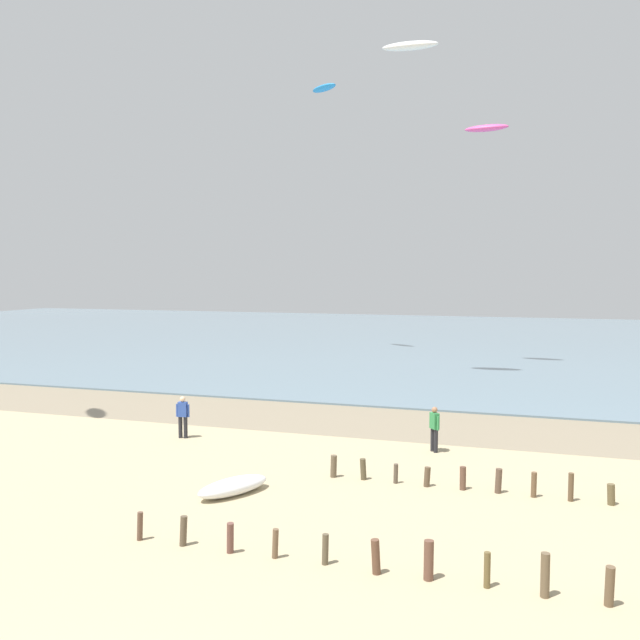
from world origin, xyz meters
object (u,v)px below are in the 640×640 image
Objects in this scene: person_by_waterline at (183,416)px; kite_aloft_3 at (410,46)px; person_mid_beach at (434,428)px; kite_aloft_4 at (324,88)px; kite_aloft_5 at (486,128)px; grounded_kite at (233,486)px.

kite_aloft_3 is (6.02, 17.21, 19.40)m from person_by_waterline.
kite_aloft_4 reaches higher than person_mid_beach.
person_by_waterline is at bearing -174.25° from person_mid_beach.
kite_aloft_4 is at bearing 115.02° from person_mid_beach.
kite_aloft_3 reaches higher than person_mid_beach.
person_mid_beach is 10.09m from person_by_waterline.
person_by_waterline is 0.50× the size of kite_aloft_3.
person_mid_beach is 37.78m from kite_aloft_4.
kite_aloft_3 is at bearing 161.65° from kite_aloft_4.
person_by_waterline is 36.32m from kite_aloft_4.
person_by_waterline is at bearing -105.07° from kite_aloft_5.
person_mid_beach is 0.50× the size of kite_aloft_3.
grounded_kite is 0.82× the size of kite_aloft_5.
grounded_kite is 30.49m from kite_aloft_3.
person_by_waterline is at bearing -111.06° from kite_aloft_3.
person_mid_beach is at bearing -83.07° from kite_aloft_5.
grounded_kite is (-5.12, -6.73, -0.67)m from person_mid_beach.
kite_aloft_5 reaches higher than grounded_kite.
person_mid_beach is 0.69× the size of grounded_kite.
person_by_waterline reaches higher than grounded_kite.
kite_aloft_4 is (-13.33, 28.56, 20.83)m from person_mid_beach.
kite_aloft_5 is (0.00, 23.82, 15.80)m from person_mid_beach.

